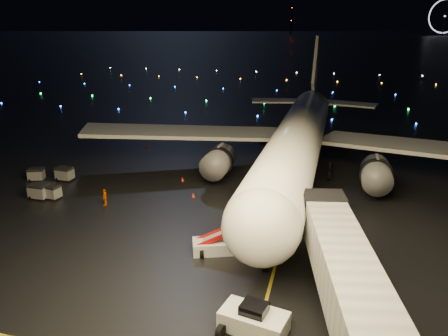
# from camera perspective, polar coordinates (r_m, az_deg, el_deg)

# --- Properties ---
(ground) EXTENTS (2000.00, 2000.00, 0.00)m
(ground) POSITION_cam_1_polar(r_m,az_deg,el_deg) (330.01, 11.61, 14.80)
(ground) COLOR black
(ground) RESTS_ON ground
(lane_centre) EXTENTS (0.25, 80.00, 0.02)m
(lane_centre) POSITION_cam_1_polar(r_m,az_deg,el_deg) (48.19, 8.64, -5.14)
(lane_centre) COLOR gold
(lane_centre) RESTS_ON ground
(airliner) EXTENTS (60.49, 57.57, 16.85)m
(airliner) POSITION_cam_1_polar(r_m,az_deg,el_deg) (57.75, 10.10, 7.50)
(airliner) COLOR white
(airliner) RESTS_ON ground
(pushback_tug) EXTENTS (4.70, 3.14, 2.06)m
(pushback_tug) POSITION_cam_1_polar(r_m,az_deg,el_deg) (29.86, 3.93, -18.93)
(pushback_tug) COLOR silver
(pushback_tug) RESTS_ON ground
(belt_loader) EXTENTS (7.39, 4.28, 3.47)m
(belt_loader) POSITION_cam_1_polar(r_m,az_deg,el_deg) (38.30, -0.44, -8.57)
(belt_loader) COLOR silver
(belt_loader) RESTS_ON ground
(crew_c) EXTENTS (0.63, 1.19, 1.93)m
(crew_c) POSITION_cam_1_polar(r_m,az_deg,el_deg) (49.66, -15.28, -3.69)
(crew_c) COLOR #F66F00
(crew_c) RESTS_ON ground
(safety_cone_0) EXTENTS (0.59, 0.59, 0.51)m
(safety_cone_0) POSITION_cam_1_polar(r_m,az_deg,el_deg) (50.50, -4.02, -3.54)
(safety_cone_0) COLOR #EE3B12
(safety_cone_0) RESTS_ON ground
(safety_cone_1) EXTENTS (0.50, 0.50, 0.55)m
(safety_cone_1) POSITION_cam_1_polar(r_m,az_deg,el_deg) (54.78, 3.96, -1.72)
(safety_cone_1) COLOR #EE3B12
(safety_cone_1) RESTS_ON ground
(safety_cone_2) EXTENTS (0.49, 0.49, 0.49)m
(safety_cone_2) POSITION_cam_1_polar(r_m,az_deg,el_deg) (55.68, -5.44, -1.45)
(safety_cone_2) COLOR #EE3B12
(safety_cone_2) RESTS_ON ground
(safety_cone_3) EXTENTS (0.57, 0.57, 0.56)m
(safety_cone_3) POSITION_cam_1_polar(r_m,az_deg,el_deg) (71.71, -10.05, 2.94)
(safety_cone_3) COLOR #EE3B12
(safety_cone_3) RESTS_ON ground
(ferris_wheel) EXTENTS (49.33, 16.80, 52.00)m
(ferris_wheel) POSITION_cam_1_polar(r_m,az_deg,el_deg) (764.88, 26.87, 17.12)
(ferris_wheel) COLOR black
(ferris_wheel) RESTS_ON ground
(radio_mast) EXTENTS (1.80, 1.80, 64.00)m
(radio_mast) POSITION_cam_1_polar(r_m,az_deg,el_deg) (772.89, 8.83, 19.24)
(radio_mast) COLOR black
(radio_mast) RESTS_ON ground
(taxiway_lights) EXTENTS (164.00, 92.00, 0.36)m
(taxiway_lights) POSITION_cam_1_polar(r_m,az_deg,el_deg) (137.29, 7.44, 10.39)
(taxiway_lights) COLOR black
(taxiway_lights) RESTS_ON ground
(baggage_cart_0) EXTENTS (2.08, 1.62, 1.60)m
(baggage_cart_0) POSITION_cam_1_polar(r_m,az_deg,el_deg) (53.58, -21.59, -2.90)
(baggage_cart_0) COLOR gray
(baggage_cart_0) RESTS_ON ground
(baggage_cart_1) EXTENTS (2.02, 1.50, 1.63)m
(baggage_cart_1) POSITION_cam_1_polar(r_m,az_deg,el_deg) (54.43, -22.31, -2.65)
(baggage_cart_1) COLOR gray
(baggage_cart_1) RESTS_ON ground
(baggage_cart_2) EXTENTS (2.12, 1.52, 1.75)m
(baggage_cart_2) POSITION_cam_1_polar(r_m,az_deg,el_deg) (54.07, -23.02, -2.81)
(baggage_cart_2) COLOR gray
(baggage_cart_2) RESTS_ON ground
(baggage_cart_3) EXTENTS (2.11, 1.54, 1.72)m
(baggage_cart_3) POSITION_cam_1_polar(r_m,az_deg,el_deg) (59.13, -20.11, -0.71)
(baggage_cart_3) COLOR gray
(baggage_cart_3) RESTS_ON ground
(baggage_cart_4) EXTENTS (2.21, 1.87, 1.60)m
(baggage_cart_4) POSITION_cam_1_polar(r_m,az_deg,el_deg) (60.39, -23.32, -0.77)
(baggage_cart_4) COLOR gray
(baggage_cart_4) RESTS_ON ground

